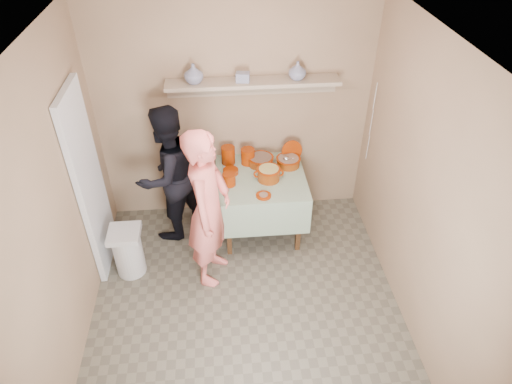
{
  "coord_description": "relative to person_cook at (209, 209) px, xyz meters",
  "views": [
    {
      "loc": [
        -0.17,
        -2.76,
        3.63
      ],
      "look_at": [
        0.15,
        0.75,
        0.95
      ],
      "focal_mm": 32.0,
      "sensor_mm": 36.0,
      "label": 1
    }
  ],
  "objects": [
    {
      "name": "electrical_cord",
      "position": [
        1.79,
        0.84,
        0.39
      ],
      "size": [
        0.01,
        0.05,
        0.9
      ],
      "color": "silver",
      "rests_on": "wall_shelf"
    },
    {
      "name": "wall_shelf",
      "position": [
        0.52,
        1.01,
        0.81
      ],
      "size": [
        1.8,
        0.25,
        0.21
      ],
      "color": "tan",
      "rests_on": "room_shell"
    },
    {
      "name": "front_plate",
      "position": [
        0.56,
        0.28,
        -0.09
      ],
      "size": [
        0.16,
        0.16,
        0.03
      ],
      "color": "#791E00",
      "rests_on": "serving_table"
    },
    {
      "name": "plate_stack_a",
      "position": [
        0.23,
        0.94,
        0.0
      ],
      "size": [
        0.15,
        0.15,
        0.21
      ],
      "primitive_type": "cylinder",
      "color": "#791E00",
      "rests_on": "serving_table"
    },
    {
      "name": "propped_lid",
      "position": [
        0.95,
        0.93,
        0.02
      ],
      "size": [
        0.25,
        0.12,
        0.24
      ],
      "primitive_type": "cylinder",
      "rotation": [
        1.3,
        0.0,
        0.19
      ],
      "color": "#791E00",
      "rests_on": "serving_table"
    },
    {
      "name": "plate_stack_b",
      "position": [
        0.45,
        0.91,
        -0.01
      ],
      "size": [
        0.15,
        0.15,
        0.19
      ],
      "primitive_type": "cylinder",
      "color": "#791E00",
      "rests_on": "serving_table"
    },
    {
      "name": "cazuela_meat_a",
      "position": [
        0.59,
        0.87,
        -0.04
      ],
      "size": [
        0.3,
        0.3,
        0.1
      ],
      "color": "#662608",
      "rests_on": "serving_table"
    },
    {
      "name": "room_shell",
      "position": [
        0.32,
        -0.64,
        0.75
      ],
      "size": [
        3.04,
        3.54,
        2.62
      ],
      "color": "#9A7C5E",
      "rests_on": "ground"
    },
    {
      "name": "trash_bin",
      "position": [
        -0.87,
        0.09,
        -0.58
      ],
      "size": [
        0.32,
        0.32,
        0.56
      ],
      "color": "silver",
      "rests_on": "ground"
    },
    {
      "name": "ground",
      "position": [
        0.32,
        -0.64,
        -0.86
      ],
      "size": [
        3.5,
        3.5,
        0.0
      ],
      "primitive_type": "plane",
      "color": "#615B4C",
      "rests_on": "ground"
    },
    {
      "name": "person_helper",
      "position": [
        -0.44,
        0.7,
        -0.06
      ],
      "size": [
        0.98,
        0.97,
        1.59
      ],
      "primitive_type": "imported",
      "rotation": [
        0.0,
        0.0,
        -2.38
      ],
      "color": "black",
      "rests_on": "ground"
    },
    {
      "name": "tile_panel",
      "position": [
        -1.14,
        0.31,
        0.14
      ],
      "size": [
        0.06,
        0.7,
        2.0
      ],
      "primitive_type": "cube",
      "color": "silver",
      "rests_on": "ground"
    },
    {
      "name": "ceramic_box",
      "position": [
        0.41,
        0.97,
        0.91
      ],
      "size": [
        0.15,
        0.12,
        0.1
      ],
      "primitive_type": "cube",
      "rotation": [
        0.0,
        0.0,
        -0.15
      ],
      "color": "navy",
      "rests_on": "wall_shelf"
    },
    {
      "name": "empty_bowl",
      "position": [
        0.24,
        0.73,
        -0.07
      ],
      "size": [
        0.17,
        0.17,
        0.05
      ],
      "primitive_type": "cylinder",
      "color": "#791E00",
      "rests_on": "serving_table"
    },
    {
      "name": "cazuela_rice",
      "position": [
        0.64,
        0.57,
        -0.01
      ],
      "size": [
        0.33,
        0.25,
        0.14
      ],
      "color": "#662608",
      "rests_on": "serving_table"
    },
    {
      "name": "serving_table",
      "position": [
        0.57,
        0.64,
        -0.22
      ],
      "size": [
        0.97,
        0.97,
        0.76
      ],
      "color": "#4C2D16",
      "rests_on": "ground"
    },
    {
      "name": "cazuela_meat_b",
      "position": [
        0.89,
        0.82,
        -0.04
      ],
      "size": [
        0.28,
        0.28,
        0.1
      ],
      "color": "#662608",
      "rests_on": "serving_table"
    },
    {
      "name": "ladle",
      "position": [
        0.87,
        0.79,
        0.01
      ],
      "size": [
        0.08,
        0.26,
        0.19
      ],
      "color": "silver",
      "rests_on": "cazuela_meat_b"
    },
    {
      "name": "bowl_stack",
      "position": [
        0.22,
        0.52,
        -0.03
      ],
      "size": [
        0.14,
        0.14,
        0.14
      ],
      "primitive_type": "cylinder",
      "color": "#791E00",
      "rests_on": "serving_table"
    },
    {
      "name": "person_cook",
      "position": [
        0.0,
        0.0,
        0.0
      ],
      "size": [
        0.57,
        0.72,
        1.72
      ],
      "primitive_type": "imported",
      "rotation": [
        0.0,
        0.0,
        1.29
      ],
      "color": "#F26F68",
      "rests_on": "ground"
    },
    {
      "name": "vase_right",
      "position": [
        0.97,
        0.98,
        0.95
      ],
      "size": [
        0.21,
        0.21,
        0.19
      ],
      "primitive_type": "imported",
      "rotation": [
        0.0,
        0.0,
        0.16
      ],
      "color": "navy",
      "rests_on": "wall_shelf"
    },
    {
      "name": "vase_left",
      "position": [
        -0.08,
        0.98,
        0.96
      ],
      "size": [
        0.27,
        0.27,
        0.2
      ],
      "primitive_type": "imported",
      "rotation": [
        0.0,
        0.0,
        0.93
      ],
      "color": "navy",
      "rests_on": "wall_shelf"
    }
  ]
}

